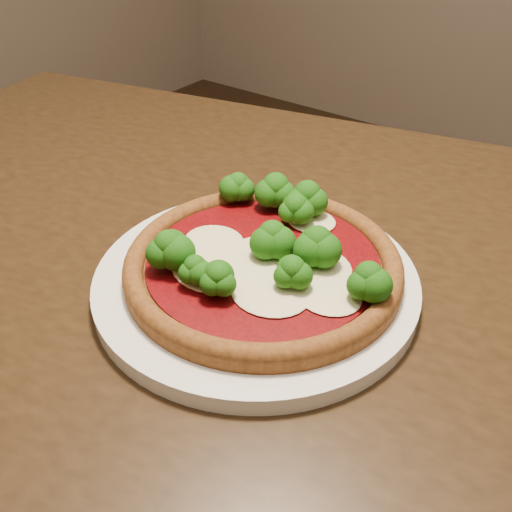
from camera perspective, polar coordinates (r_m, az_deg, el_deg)
The scene contains 3 objects.
dining_table at distance 0.71m, azimuth 1.66°, elevation -5.23°, with size 1.47×1.05×0.75m.
plate at distance 0.58m, azimuth -0.00°, elevation -2.46°, with size 0.33×0.33×0.02m, color white.
pizza at distance 0.57m, azimuth 0.96°, elevation 0.06°, with size 0.28×0.28×0.06m.
Camera 1 is at (0.25, -0.50, 1.12)m, focal length 40.00 mm.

